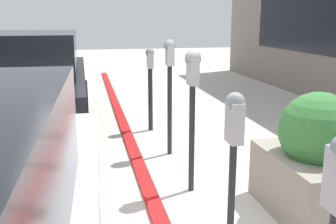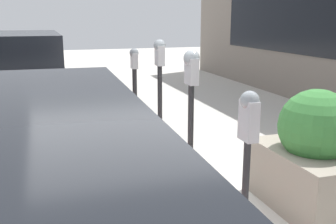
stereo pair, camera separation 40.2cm
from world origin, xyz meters
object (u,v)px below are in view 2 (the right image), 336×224
parking_meter_farthest (135,77)px  parked_car_middle (1,87)px  parking_meter_fourth (160,73)px  planter_box (313,158)px  parking_meter_second (248,137)px  parking_meter_middle (191,89)px

parking_meter_farthest → parked_car_middle: size_ratio=0.30×
parking_meter_fourth → parked_car_middle: parked_car_middle is taller
parking_meter_fourth → planter_box: bearing=-153.3°
parking_meter_second → parking_meter_farthest: parking_meter_farthest is taller
parking_meter_farthest → parked_car_middle: 2.03m
parking_meter_second → parking_meter_middle: (1.27, -0.03, 0.15)m
parking_meter_second → parking_meter_fourth: size_ratio=0.85×
parking_meter_farthest → parked_car_middle: parked_car_middle is taller
parked_car_middle → parking_meter_middle: bearing=-141.2°
parking_meter_fourth → planter_box: size_ratio=1.32×
parking_meter_middle → parking_meter_fourth: bearing=-1.0°
planter_box → parked_car_middle: (3.28, 3.07, 0.32)m
parking_meter_second → parked_car_middle: parked_car_middle is taller
parking_meter_second → parking_meter_farthest: size_ratio=0.97×
parking_meter_second → planter_box: 1.25m
parking_meter_middle → planter_box: size_ratio=1.28×
parking_meter_second → parking_meter_fourth: parking_meter_fourth is taller
parking_meter_second → parking_meter_middle: 1.28m
parking_meter_fourth → parking_meter_second: bearing=178.8°
parked_car_middle → parking_meter_farthest: bearing=-93.2°
parking_meter_fourth → planter_box: (-1.95, -0.98, -0.61)m
parking_meter_fourth → parking_meter_farthest: 1.25m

